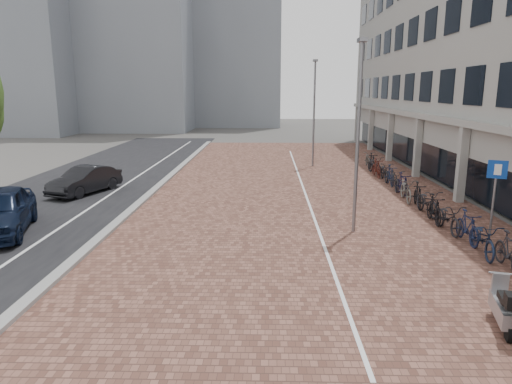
% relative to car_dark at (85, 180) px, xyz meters
% --- Properties ---
extents(ground, '(140.00, 140.00, 0.00)m').
position_rel_car_dark_xyz_m(ground, '(8.27, -11.36, -0.64)').
color(ground, '#474442').
rests_on(ground, ground).
extents(plaza_brick, '(14.50, 42.00, 0.04)m').
position_rel_car_dark_xyz_m(plaza_brick, '(10.27, 0.64, -0.63)').
color(plaza_brick, brown).
rests_on(plaza_brick, ground).
extents(street_asphalt, '(8.00, 50.00, 0.03)m').
position_rel_car_dark_xyz_m(street_asphalt, '(-0.73, 0.64, -0.63)').
color(street_asphalt, black).
rests_on(street_asphalt, ground).
extents(curb, '(0.35, 42.00, 0.14)m').
position_rel_car_dark_xyz_m(curb, '(3.17, 0.64, -0.57)').
color(curb, gray).
rests_on(curb, ground).
extents(lane_line, '(0.12, 44.00, 0.00)m').
position_rel_car_dark_xyz_m(lane_line, '(1.27, 0.64, -0.62)').
color(lane_line, white).
rests_on(lane_line, street_asphalt).
extents(parking_line, '(0.10, 30.00, 0.00)m').
position_rel_car_dark_xyz_m(parking_line, '(10.47, 0.64, -0.60)').
color(parking_line, white).
rests_on(parking_line, plaza_brick).
extents(office_building, '(8.40, 40.00, 15.00)m').
position_rel_car_dark_xyz_m(office_building, '(21.24, 4.64, 7.81)').
color(office_building, '#989893').
rests_on(office_building, ground).
extents(bg_towers, '(33.00, 23.00, 32.00)m').
position_rel_car_dark_xyz_m(bg_towers, '(-6.07, 37.58, 13.33)').
color(bg_towers, gray).
rests_on(bg_towers, ground).
extents(car_dark, '(2.61, 4.10, 1.28)m').
position_rel_car_dark_xyz_m(car_dark, '(0.00, 0.00, 0.00)').
color(car_dark, black).
rests_on(car_dark, ground).
extents(scooter_front, '(0.83, 1.58, 1.04)m').
position_rel_car_dark_xyz_m(scooter_front, '(13.53, -12.44, -0.12)').
color(scooter_front, '#9F9EA3').
rests_on(scooter_front, ground).
extents(parking_sign, '(0.53, 0.26, 2.71)m').
position_rel_car_dark_xyz_m(parking_sign, '(15.77, -7.04, 1.21)').
color(parking_sign, slate).
rests_on(parking_sign, ground).
extents(lamp_near, '(0.12, 0.12, 6.38)m').
position_rel_car_dark_xyz_m(lamp_near, '(11.67, -5.85, 2.55)').
color(lamp_near, slate).
rests_on(lamp_near, ground).
extents(lamp_far, '(0.12, 0.12, 6.60)m').
position_rel_car_dark_xyz_m(lamp_far, '(11.58, 8.21, 2.66)').
color(lamp_far, slate).
rests_on(lamp_far, ground).
extents(bike_row, '(1.21, 20.42, 1.05)m').
position_rel_car_dark_xyz_m(bike_row, '(15.01, -1.16, -0.12)').
color(bike_row, black).
rests_on(bike_row, ground).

